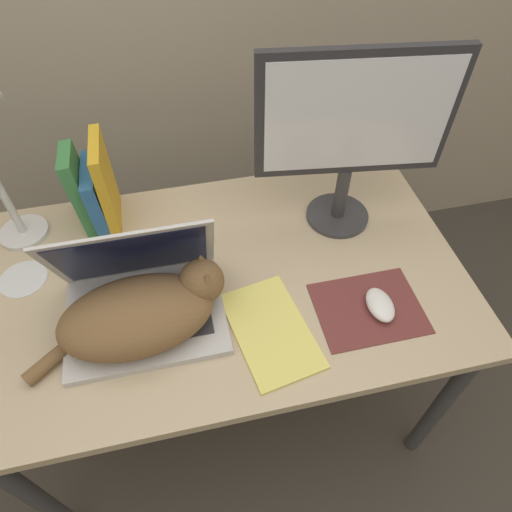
{
  "coord_description": "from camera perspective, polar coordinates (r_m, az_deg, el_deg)",
  "views": [
    {
      "loc": [
        -0.08,
        -0.35,
        1.63
      ],
      "look_at": [
        0.07,
        0.33,
        0.81
      ],
      "focal_mm": 32.0,
      "sensor_mm": 36.0,
      "label": 1
    }
  ],
  "objects": [
    {
      "name": "desk",
      "position": [
        1.23,
        -3.79,
        -4.59
      ],
      "size": [
        1.22,
        0.74,
        0.71
      ],
      "color": "tan",
      "rests_on": "ground_plane"
    },
    {
      "name": "laptop",
      "position": [
        1.09,
        -14.02,
        -5.08
      ],
      "size": [
        0.37,
        0.28,
        0.27
      ],
      "color": "#B7B7BC",
      "rests_on": "desk"
    },
    {
      "name": "notepad",
      "position": [
        1.07,
        1.87,
        -9.24
      ],
      "size": [
        0.21,
        0.3,
        0.01
      ],
      "color": "#E5DB6B",
      "rests_on": "desk"
    },
    {
      "name": "mousepad",
      "position": [
        1.14,
        13.86,
        -6.36
      ],
      "size": [
        0.25,
        0.2,
        0.0
      ],
      "color": "brown",
      "rests_on": "desk"
    },
    {
      "name": "cat",
      "position": [
        1.05,
        -13.92,
        -6.85
      ],
      "size": [
        0.46,
        0.23,
        0.15
      ],
      "color": "brown",
      "rests_on": "desk"
    },
    {
      "name": "cd_disc",
      "position": [
        1.3,
        -27.1,
        -2.56
      ],
      "size": [
        0.12,
        0.12,
        0.0
      ],
      "color": "silver",
      "rests_on": "desk"
    },
    {
      "name": "computer_mouse",
      "position": [
        1.13,
        15.25,
        -5.9
      ],
      "size": [
        0.06,
        0.1,
        0.03
      ],
      "color": "silver",
      "rests_on": "mousepad"
    },
    {
      "name": "book_row",
      "position": [
        1.29,
        -19.44,
        7.8
      ],
      "size": [
        0.11,
        0.17,
        0.26
      ],
      "color": "#387A42",
      "rests_on": "desk"
    },
    {
      "name": "external_monitor",
      "position": [
        1.15,
        12.07,
        15.1
      ],
      "size": [
        0.47,
        0.18,
        0.49
      ],
      "color": "#333338",
      "rests_on": "desk"
    },
    {
      "name": "ground_plane",
      "position": [
        1.66,
        -0.04,
        -28.04
      ],
      "size": [
        12.0,
        12.0,
        0.0
      ],
      "primitive_type": "plane",
      "color": "#3D3833"
    }
  ]
}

